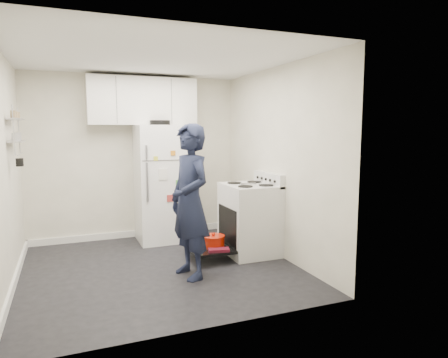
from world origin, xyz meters
name	(u,v)px	position (x,y,z in m)	size (l,w,h in m)	color
room	(155,170)	(-0.03, 0.03, 1.21)	(3.21, 3.21, 2.51)	black
electric_range	(249,220)	(1.26, 0.15, 0.47)	(0.66, 0.76, 1.10)	silver
open_oven_door	(211,244)	(0.70, 0.12, 0.19)	(0.55, 0.70, 0.23)	black
refrigerator	(161,183)	(0.31, 1.25, 0.88)	(0.72, 0.74, 1.82)	white
upper_cabinets	(143,101)	(0.10, 1.43, 2.10)	(1.60, 0.33, 0.70)	silver
wall_shelf_rack	(16,130)	(-1.52, 0.49, 1.68)	(0.14, 0.60, 0.61)	#B2B2B7
person	(190,201)	(0.27, -0.38, 0.88)	(0.64, 0.42, 1.75)	#161C32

